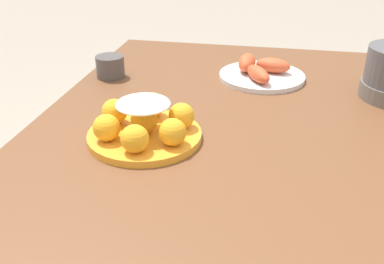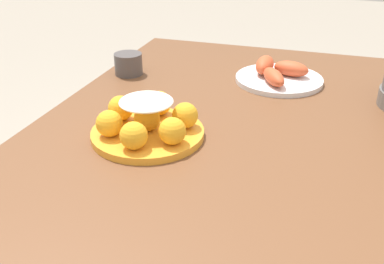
# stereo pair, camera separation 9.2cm
# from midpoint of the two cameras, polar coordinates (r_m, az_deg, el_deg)

# --- Properties ---
(dining_table) EXTENTS (1.59, 1.01, 0.76)m
(dining_table) POSITION_cam_midpoint_polar(r_m,az_deg,el_deg) (0.94, 3.49, -8.03)
(dining_table) COLOR brown
(dining_table) RESTS_ON ground_plane
(cake_plate) EXTENTS (0.25, 0.25, 0.09)m
(cake_plate) POSITION_cam_midpoint_polar(r_m,az_deg,el_deg) (0.97, -8.82, 0.82)
(cake_plate) COLOR gold
(cake_plate) RESTS_ON dining_table
(seafood_platter) EXTENTS (0.25, 0.25, 0.06)m
(seafood_platter) POSITION_cam_midpoint_polar(r_m,az_deg,el_deg) (1.32, 6.71, 7.52)
(seafood_platter) COLOR silver
(seafood_platter) RESTS_ON dining_table
(cup_near) EXTENTS (0.08, 0.08, 0.06)m
(cup_near) POSITION_cam_midpoint_polar(r_m,az_deg,el_deg) (1.35, -12.29, 8.08)
(cup_near) COLOR #4C4747
(cup_near) RESTS_ON dining_table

